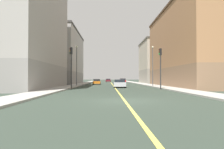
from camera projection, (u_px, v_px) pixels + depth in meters
name	position (u px, v px, depth m)	size (l,w,h in m)	color
ground_plane	(125.00, 101.00, 13.78)	(400.00, 400.00, 0.00)	#2C372E
sidewalk_left	(137.00, 83.00, 62.93)	(2.69, 168.00, 0.15)	#9E9B93
sidewalk_right	(86.00, 83.00, 62.60)	(2.69, 168.00, 0.15)	#9E9B93
lane_center_stripe	(111.00, 83.00, 62.77)	(0.16, 154.00, 0.01)	#E5D14C
building_left_near	(196.00, 47.00, 36.72)	(11.49, 26.28, 14.17)	#8F6B4F
building_left_mid	(162.00, 62.00, 60.11)	(11.49, 14.93, 12.37)	#9D9688
building_right_corner	(16.00, 21.00, 30.27)	(11.49, 20.00, 20.06)	gray
building_right_midblock	(58.00, 58.00, 55.40)	(11.49, 23.10, 14.08)	gray
traffic_light_left_near	(160.00, 63.00, 27.70)	(0.40, 0.32, 5.55)	#2D2D2D
traffic_light_right_near	(71.00, 62.00, 27.44)	(0.40, 0.32, 5.66)	#2D2D2D
street_lamp_left_near	(153.00, 62.00, 37.08)	(0.36, 0.36, 7.19)	#4C4C51
street_lamp_right_near	(77.00, 61.00, 38.73)	(0.36, 0.36, 7.53)	#4C4C51
car_orange	(97.00, 82.00, 49.65)	(1.92, 4.42, 1.31)	orange
car_red	(123.00, 81.00, 61.76)	(1.97, 4.38, 1.41)	red
car_blue	(120.00, 83.00, 42.73)	(2.06, 4.02, 1.23)	#23389E
car_silver	(120.00, 84.00, 33.19)	(2.05, 4.21, 1.30)	silver
car_maroon	(108.00, 80.00, 81.59)	(2.03, 4.58, 1.27)	maroon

